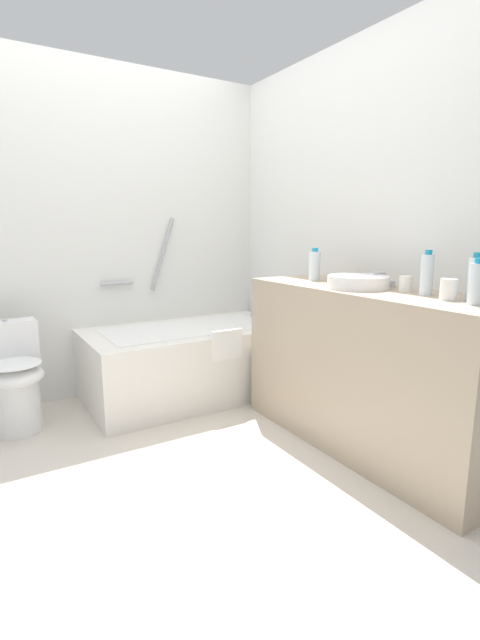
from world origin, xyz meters
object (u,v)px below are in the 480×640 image
object	(u,v)px
water_bottle_3	(315,265)
drinking_glass_0	(449,289)
water_bottle_2	(477,283)
amenity_basket	(342,278)
sink_faucet	(383,280)
water_bottle_4	(427,274)
sink_basin	(358,282)
bathtub	(190,359)
toilet	(13,378)
water_bottle_1	(476,279)
drinking_glass_1	(406,284)

from	to	relation	value
water_bottle_3	drinking_glass_0	world-z (taller)	water_bottle_3
water_bottle_2	amenity_basket	bearing A→B (deg)	84.09
sink_faucet	amenity_basket	size ratio (longest dim) A/B	1.09
sink_faucet	water_bottle_4	bearing A→B (deg)	-106.67
sink_basin	amenity_basket	distance (m)	0.28
drinking_glass_0	sink_basin	bearing A→B (deg)	94.73
bathtub	toilet	size ratio (longest dim) A/B	2.21
drinking_glass_0	amenity_basket	bearing A→B (deg)	84.25
drinking_glass_0	amenity_basket	size ratio (longest dim) A/B	0.69
water_bottle_3	drinking_glass_0	bearing A→B (deg)	-90.61
drinking_glass_0	amenity_basket	distance (m)	0.76
sink_faucet	drinking_glass_0	size ratio (longest dim) A/B	1.58
sink_faucet	amenity_basket	xyz separation A→B (m)	(-0.08, 0.25, -0.01)
sink_faucet	water_bottle_3	world-z (taller)	water_bottle_3
bathtub	drinking_glass_0	xyz separation A→B (m)	(0.49, -1.69, 0.67)
sink_faucet	water_bottle_2	world-z (taller)	water_bottle_2
sink_basin	water_bottle_3	distance (m)	0.43
toilet	water_bottle_1	size ratio (longest dim) A/B	3.12
water_bottle_2	water_bottle_3	xyz separation A→B (m)	(0.03, 1.07, 0.00)
sink_basin	amenity_basket	bearing A→B (deg)	64.50
sink_faucet	water_bottle_4	world-z (taller)	water_bottle_4
water_bottle_4	amenity_basket	xyz separation A→B (m)	(0.03, 0.61, -0.08)
water_bottle_2	drinking_glass_0	size ratio (longest dim) A/B	2.03
sink_faucet	water_bottle_4	distance (m)	0.38
drinking_glass_1	water_bottle_2	bearing A→B (deg)	-101.28
water_bottle_4	drinking_glass_0	xyz separation A→B (m)	(-0.04, -0.15, -0.05)
water_bottle_4	water_bottle_3	bearing A→B (deg)	92.58
water_bottle_3	amenity_basket	world-z (taller)	water_bottle_3
bathtub	water_bottle_3	bearing A→B (deg)	-56.42
drinking_glass_0	water_bottle_2	bearing A→B (deg)	-96.76
water_bottle_4	drinking_glass_0	world-z (taller)	water_bottle_4
water_bottle_1	water_bottle_2	bearing A→B (deg)	-145.12
water_bottle_3	amenity_basket	bearing A→B (deg)	-68.55
water_bottle_4	amenity_basket	world-z (taller)	water_bottle_4
toilet	amenity_basket	distance (m)	2.07
bathtub	water_bottle_3	xyz separation A→B (m)	(0.50, -0.76, 0.72)
water_bottle_4	drinking_glass_0	distance (m)	0.17
bathtub	sink_basin	world-z (taller)	bathtub
water_bottle_1	water_bottle_2	size ratio (longest dim) A/B	1.09
sink_basin	water_bottle_2	size ratio (longest dim) A/B	1.67
bathtub	water_bottle_1	world-z (taller)	bathtub
sink_faucet	water_bottle_1	size ratio (longest dim) A/B	0.71
amenity_basket	water_bottle_3	bearing A→B (deg)	111.45
water_bottle_4	bathtub	bearing A→B (deg)	109.35
bathtub	water_bottle_2	world-z (taller)	bathtub
toilet	drinking_glass_0	bearing A→B (deg)	41.88
drinking_glass_0	drinking_glass_1	size ratio (longest dim) A/B	1.20
toilet	drinking_glass_1	world-z (taller)	drinking_glass_1
sink_basin	water_bottle_4	xyz separation A→B (m)	(0.09, -0.36, 0.07)
bathtub	water_bottle_1	size ratio (longest dim) A/B	6.91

